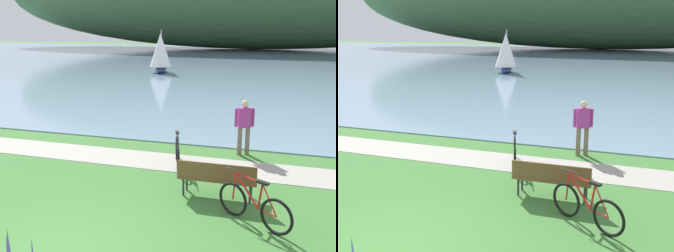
% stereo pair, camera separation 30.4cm
% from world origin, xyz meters
% --- Properties ---
extents(bay_water, '(180.00, 80.00, 0.04)m').
position_xyz_m(bay_water, '(0.00, 47.13, 0.02)').
color(bay_water, '#7A99B2').
rests_on(bay_water, ground).
extents(shoreline_path, '(60.00, 1.50, 0.01)m').
position_xyz_m(shoreline_path, '(0.00, 5.28, 0.01)').
color(shoreline_path, '#A39E93').
rests_on(shoreline_path, ground).
extents(park_bench_near_camera, '(1.81, 0.50, 0.88)m').
position_xyz_m(park_bench_near_camera, '(2.18, 3.24, 0.52)').
color(park_bench_near_camera, brown).
rests_on(park_bench_near_camera, ground).
extents(bicycle_leaning_near_bench, '(1.54, 0.97, 1.01)m').
position_xyz_m(bicycle_leaning_near_bench, '(3.10, 2.22, 0.40)').
color(bicycle_leaning_near_bench, black).
rests_on(bicycle_leaning_near_bench, ground).
extents(bicycle_beside_path, '(0.60, 1.70, 1.01)m').
position_xyz_m(bicycle_beside_path, '(0.72, 5.05, 0.40)').
color(bicycle_beside_path, black).
rests_on(bicycle_beside_path, ground).
extents(person_at_shoreline, '(0.58, 0.34, 1.71)m').
position_xyz_m(person_at_shoreline, '(2.38, 6.65, 0.98)').
color(person_at_shoreline, '#72604C').
rests_on(person_at_shoreline, ground).
extents(sailboat_nearest_to_shore, '(2.22, 3.28, 3.72)m').
position_xyz_m(sailboat_nearest_to_shore, '(-7.33, 27.66, 1.79)').
color(sailboat_nearest_to_shore, navy).
rests_on(sailboat_nearest_to_shore, bay_water).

